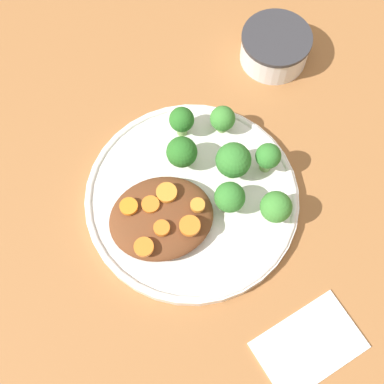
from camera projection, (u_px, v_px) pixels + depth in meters
ground_plane at (192, 201)px, 0.73m from camera, size 4.00×4.00×0.00m
plate at (192, 198)px, 0.72m from camera, size 0.29×0.29×0.02m
dip_bowl at (275, 46)px, 0.80m from camera, size 0.10×0.10×0.05m
stew_mound at (161, 218)px, 0.69m from camera, size 0.14×0.12×0.03m
broccoli_floret_0 at (233, 161)px, 0.70m from camera, size 0.05×0.05×0.06m
broccoli_floret_1 at (182, 121)px, 0.73m from camera, size 0.03×0.03×0.05m
broccoli_floret_2 at (276, 207)px, 0.68m from camera, size 0.04×0.04×0.05m
broccoli_floret_3 at (268, 157)px, 0.71m from camera, size 0.03×0.03×0.05m
broccoli_floret_4 at (185, 152)px, 0.71m from camera, size 0.04×0.04×0.05m
broccoli_floret_5 at (223, 119)px, 0.74m from camera, size 0.04×0.04×0.05m
broccoli_floret_6 at (230, 198)px, 0.69m from camera, size 0.04×0.04×0.05m
carrot_slice_0 at (129, 206)px, 0.68m from camera, size 0.02×0.02×0.01m
carrot_slice_1 at (190, 226)px, 0.67m from camera, size 0.03×0.03×0.01m
carrot_slice_2 at (166, 190)px, 0.69m from camera, size 0.03×0.03×0.01m
carrot_slice_3 at (195, 206)px, 0.68m from camera, size 0.02×0.02×0.01m
carrot_slice_4 at (162, 228)px, 0.67m from camera, size 0.02×0.02×0.01m
carrot_slice_5 at (144, 247)px, 0.66m from camera, size 0.02×0.02×0.01m
carrot_slice_6 at (150, 204)px, 0.68m from camera, size 0.02×0.02×0.00m
napkin at (309, 345)px, 0.66m from camera, size 0.15×0.12×0.01m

